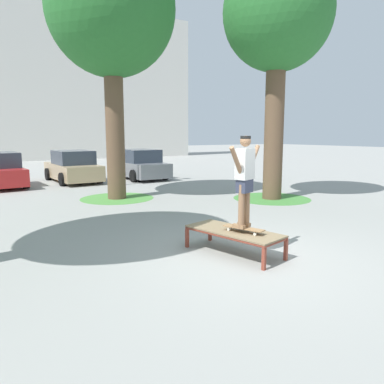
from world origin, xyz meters
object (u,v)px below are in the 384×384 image
at_px(tree_mid_back, 111,11).
at_px(car_grey, 139,165).
at_px(light_post, 112,98).
at_px(skate_box, 234,232).
at_px(skater, 245,175).
at_px(skateboard, 244,228).
at_px(tree_near_right, 278,17).
at_px(car_tan, 73,167).

height_order(tree_mid_back, car_grey, tree_mid_back).
xyz_separation_m(tree_mid_back, light_post, (1.13, 3.20, -2.50)).
bearing_deg(skate_box, skater, -76.95).
distance_m(skater, tree_mid_back, 8.78).
bearing_deg(skate_box, tree_mid_back, 86.89).
height_order(skater, light_post, light_post).
bearing_deg(skateboard, tree_near_right, 41.23).
bearing_deg(car_tan, car_grey, -7.95).
distance_m(tree_near_right, light_post, 7.48).
relative_size(skateboard, light_post, 0.14).
xyz_separation_m(skateboard, light_post, (1.47, 10.56, 3.29)).
relative_size(skater, car_tan, 0.40).
bearing_deg(skater, tree_near_right, 41.21).
height_order(tree_near_right, car_tan, tree_near_right).
relative_size(skater, tree_mid_back, 0.20).
xyz_separation_m(skate_box, light_post, (1.52, 10.34, 3.41)).
height_order(skateboard, car_tan, car_tan).
height_order(skater, tree_mid_back, tree_mid_back).
distance_m(skate_box, skater, 1.14).
relative_size(car_tan, car_grey, 1.01).
distance_m(skate_box, tree_near_right, 8.66).
xyz_separation_m(skater, car_tan, (0.29, 12.98, -0.84)).
distance_m(car_grey, light_post, 4.23).
relative_size(skate_box, skater, 1.19).
bearing_deg(skate_box, car_tan, 88.49).
relative_size(skate_box, car_tan, 0.48).
distance_m(tree_mid_back, car_tan, 7.96).
distance_m(skateboard, skater, 0.99).
bearing_deg(skate_box, light_post, 81.65).
xyz_separation_m(skate_box, tree_near_right, (5.03, 4.15, 5.70)).
relative_size(tree_mid_back, light_post, 1.49).
bearing_deg(tree_mid_back, car_grey, 58.36).
height_order(skater, tree_near_right, tree_near_right).
height_order(skate_box, tree_near_right, tree_near_right).
xyz_separation_m(skate_box, tree_mid_back, (0.39, 7.14, 5.91)).
distance_m(car_tan, light_post, 4.13).
bearing_deg(skater, car_grey, 74.29).
height_order(car_grey, light_post, light_post).
relative_size(tree_near_right, car_grey, 1.94).
xyz_separation_m(skater, light_post, (1.47, 10.56, 2.29)).
relative_size(skateboard, tree_mid_back, 0.09).
xyz_separation_m(skate_box, car_grey, (3.57, 12.31, 0.28)).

